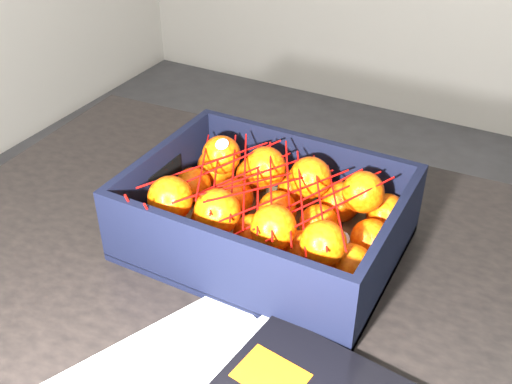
% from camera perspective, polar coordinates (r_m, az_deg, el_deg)
% --- Properties ---
extents(table, '(1.24, 0.86, 0.75)m').
position_cam_1_polar(table, '(0.87, 4.19, -14.73)').
color(table, black).
rests_on(table, ground).
extents(produce_crate, '(0.37, 0.27, 0.11)m').
position_cam_1_polar(produce_crate, '(0.86, 0.95, -3.09)').
color(produce_crate, olive).
rests_on(produce_crate, table).
extents(clementine_heap, '(0.35, 0.25, 0.11)m').
position_cam_1_polar(clementine_heap, '(0.85, 0.97, -1.97)').
color(clementine_heap, '#FA4E05').
rests_on(clementine_heap, produce_crate).
extents(mesh_net, '(0.30, 0.24, 0.09)m').
position_cam_1_polar(mesh_net, '(0.82, 0.35, 0.46)').
color(mesh_net, '#BC0807').
rests_on(mesh_net, clementine_heap).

